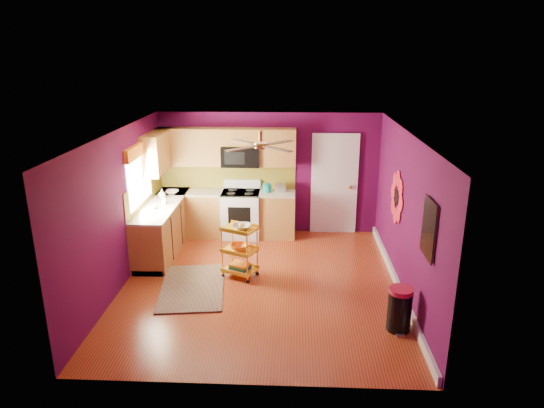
{
  "coord_description": "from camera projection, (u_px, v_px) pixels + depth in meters",
  "views": [
    {
      "loc": [
        0.52,
        -7.17,
        3.71
      ],
      "look_at": [
        0.17,
        0.4,
        1.27
      ],
      "focal_mm": 32.0,
      "sensor_mm": 36.0,
      "label": 1
    }
  ],
  "objects": [
    {
      "name": "counter_dish",
      "position": [
        172.0,
        192.0,
        9.66
      ],
      "size": [
        0.26,
        0.26,
        0.06
      ],
      "primitive_type": "imported",
      "color": "white",
      "rests_on": "lower_cabinets"
    },
    {
      "name": "electric_range",
      "position": [
        241.0,
        213.0,
        9.92
      ],
      "size": [
        0.76,
        0.66,
        1.13
      ],
      "color": "white",
      "rests_on": "ground"
    },
    {
      "name": "right_wall_art",
      "position": [
        410.0,
        210.0,
        7.12
      ],
      "size": [
        0.04,
        2.74,
        1.04
      ],
      "color": "black",
      "rests_on": "ground"
    },
    {
      "name": "left_window",
      "position": [
        139.0,
        165.0,
        8.54
      ],
      "size": [
        0.08,
        1.35,
        1.08
      ],
      "color": "white",
      "rests_on": "ground"
    },
    {
      "name": "rolling_cart",
      "position": [
        240.0,
        249.0,
        8.11
      ],
      "size": [
        0.66,
        0.58,
        0.98
      ],
      "color": "yellow",
      "rests_on": "ground"
    },
    {
      "name": "counter_cup",
      "position": [
        154.0,
        207.0,
        8.73
      ],
      "size": [
        0.11,
        0.11,
        0.09
      ],
      "primitive_type": "imported",
      "color": "white",
      "rests_on": "lower_cabinets"
    },
    {
      "name": "ground",
      "position": [
        261.0,
        284.0,
        7.98
      ],
      "size": [
        5.0,
        5.0,
        0.0
      ],
      "primitive_type": "plane",
      "color": "maroon",
      "rests_on": "ground"
    },
    {
      "name": "ceiling_fan",
      "position": [
        261.0,
        145.0,
        7.47
      ],
      "size": [
        1.01,
        1.01,
        0.26
      ],
      "color": "#BF8C3F",
      "rests_on": "ground"
    },
    {
      "name": "upper_cabinetry",
      "position": [
        205.0,
        150.0,
        9.55
      ],
      "size": [
        2.8,
        2.3,
        1.26
      ],
      "color": "#925F28",
      "rests_on": "ground"
    },
    {
      "name": "room_envelope",
      "position": [
        262.0,
        189.0,
        7.48
      ],
      "size": [
        4.54,
        5.04,
        2.52
      ],
      "color": "#4E093D",
      "rests_on": "ground"
    },
    {
      "name": "toaster",
      "position": [
        280.0,
        187.0,
        9.78
      ],
      "size": [
        0.22,
        0.15,
        0.18
      ],
      "primitive_type": "cube",
      "color": "beige",
      "rests_on": "lower_cabinets"
    },
    {
      "name": "trash_can",
      "position": [
        399.0,
        309.0,
        6.61
      ],
      "size": [
        0.37,
        0.38,
        0.63
      ],
      "color": "black",
      "rests_on": "ground"
    },
    {
      "name": "soap_bottle_a",
      "position": [
        164.0,
        199.0,
        8.99
      ],
      "size": [
        0.08,
        0.09,
        0.18
      ],
      "primitive_type": "imported",
      "color": "#EA3F72",
      "rests_on": "lower_cabinets"
    },
    {
      "name": "lower_cabinets",
      "position": [
        199.0,
        221.0,
        9.63
      ],
      "size": [
        2.81,
        2.31,
        0.94
      ],
      "color": "#925F28",
      "rests_on": "ground"
    },
    {
      "name": "soap_bottle_b",
      "position": [
        162.0,
        193.0,
        9.37
      ],
      "size": [
        0.14,
        0.14,
        0.18
      ],
      "primitive_type": "imported",
      "color": "white",
      "rests_on": "lower_cabinets"
    },
    {
      "name": "panel_door",
      "position": [
        334.0,
        185.0,
        9.95
      ],
      "size": [
        0.95,
        0.11,
        2.15
      ],
      "color": "white",
      "rests_on": "ground"
    },
    {
      "name": "shag_rug",
      "position": [
        192.0,
        287.0,
        7.86
      ],
      "size": [
        1.19,
        1.74,
        0.02
      ],
      "primitive_type": "cube",
      "rotation": [
        0.0,
        0.0,
        0.12
      ],
      "color": "black",
      "rests_on": "ground"
    },
    {
      "name": "teal_kettle",
      "position": [
        267.0,
        188.0,
        9.77
      ],
      "size": [
        0.18,
        0.18,
        0.21
      ],
      "color": "#12877C",
      "rests_on": "lower_cabinets"
    }
  ]
}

